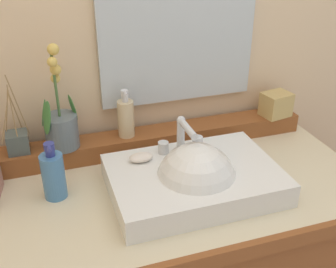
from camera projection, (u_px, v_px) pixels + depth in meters
wall_back at (114, 8)px, 1.33m from camera, size 2.79×0.20×2.54m
back_ledge at (132, 143)px, 1.38m from camera, size 1.21×0.10×0.06m
sink_basin at (195, 181)px, 1.17m from camera, size 0.48×0.33×0.26m
soap_bar at (141, 157)px, 1.20m from camera, size 0.07×0.04×0.02m
potted_plant at (61, 124)px, 1.26m from camera, size 0.12×0.11×0.33m
soap_dispenser at (126, 117)px, 1.33m from camera, size 0.05×0.06×0.16m
reed_diffuser at (18, 141)px, 1.25m from camera, size 0.08×0.08×0.25m
trinket_box at (276, 104)px, 1.48m from camera, size 0.11×0.09×0.08m
lotion_bottle at (53, 175)px, 1.14m from camera, size 0.06×0.07×0.17m
mirror at (179, 15)px, 1.29m from camera, size 0.52×0.02×0.57m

